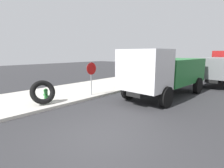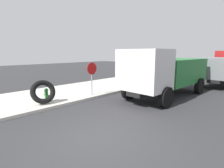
{
  "view_description": "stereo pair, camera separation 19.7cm",
  "coord_description": "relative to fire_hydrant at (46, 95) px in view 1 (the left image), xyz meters",
  "views": [
    {
      "loc": [
        -3.83,
        -4.0,
        2.81
      ],
      "look_at": [
        3.51,
        2.54,
        1.1
      ],
      "focal_mm": 28.88,
      "sensor_mm": 36.0,
      "label": 1
    },
    {
      "loc": [
        -3.7,
        -4.14,
        2.81
      ],
      "look_at": [
        3.51,
        2.54,
        1.1
      ],
      "focal_mm": 28.88,
      "sensor_mm": 36.0,
      "label": 2
    }
  ],
  "objects": [
    {
      "name": "stop_sign",
      "position": [
        2.77,
        -0.63,
        1.03
      ],
      "size": [
        0.76,
        0.08,
        2.07
      ],
      "color": "gray",
      "rests_on": "sidewalk_curb"
    },
    {
      "name": "dump_truck_green",
      "position": [
        6.02,
        -3.98,
        1.06
      ],
      "size": [
        7.1,
        3.03,
        3.0
      ],
      "color": "#237033",
      "rests_on": "ground"
    },
    {
      "name": "fire_hydrant",
      "position": [
        0.0,
        0.0,
        0.0
      ],
      "size": [
        0.23,
        0.51,
        0.74
      ],
      "color": "#2D8438",
      "rests_on": "sidewalk_curb"
    },
    {
      "name": "ground_plane",
      "position": [
        -0.93,
        -5.07,
        -0.55
      ],
      "size": [
        80.0,
        80.0,
        0.0
      ],
      "primitive_type": "plane",
      "color": "#2D2D30"
    },
    {
      "name": "loose_tire",
      "position": [
        -0.33,
        -0.31,
        0.25
      ],
      "size": [
        1.41,
        0.99,
        1.29
      ],
      "primitive_type": "torus",
      "rotation": [
        1.21,
        0.0,
        -0.24
      ],
      "color": "black",
      "rests_on": "sidewalk_curb"
    },
    {
      "name": "dump_truck_gray",
      "position": [
        13.9,
        -5.74,
        1.06
      ],
      "size": [
        7.01,
        2.82,
        3.0
      ],
      "color": "slate",
      "rests_on": "ground"
    },
    {
      "name": "sidewalk_curb",
      "position": [
        -0.93,
        1.43,
        -0.47
      ],
      "size": [
        36.0,
        5.0,
        0.15
      ],
      "primitive_type": "cube",
      "color": "#BCB7AD",
      "rests_on": "ground"
    }
  ]
}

